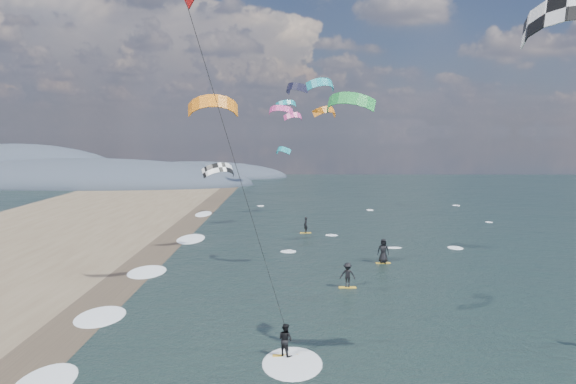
{
  "coord_description": "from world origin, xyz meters",
  "views": [
    {
      "loc": [
        -0.77,
        -18.44,
        9.86
      ],
      "look_at": [
        -1.0,
        12.0,
        7.0
      ],
      "focal_mm": 40.0,
      "sensor_mm": 36.0,
      "label": 1
    }
  ],
  "objects": [
    {
      "name": "coastal_hills",
      "position": [
        -44.84,
        107.86,
        0.0
      ],
      "size": [
        80.0,
        41.0,
        15.0
      ],
      "color": "#3D4756",
      "rests_on": "ground"
    },
    {
      "name": "shoreline_surf",
      "position": [
        -10.8,
        14.75,
        0.0
      ],
      "size": [
        2.4,
        79.4,
        0.11
      ],
      "color": "white",
      "rests_on": "ground"
    },
    {
      "name": "kitesurfer_near_b",
      "position": [
        -3.32,
        4.82,
        10.07
      ],
      "size": [
        6.58,
        9.04,
        16.07
      ],
      "color": "gold",
      "rests_on": "ground"
    },
    {
      "name": "far_kitesurfers",
      "position": [
        3.79,
        28.1,
        0.86
      ],
      "size": [
        6.66,
        22.76,
        1.86
      ],
      "color": "gold",
      "rests_on": "ground"
    },
    {
      "name": "bg_kite_field",
      "position": [
        -0.95,
        54.32,
        12.35
      ],
      "size": [
        12.94,
        72.4,
        9.08
      ],
      "color": "teal",
      "rests_on": "ground"
    },
    {
      "name": "wet_sand_strip",
      "position": [
        -12.0,
        10.0,
        0.0
      ],
      "size": [
        3.0,
        240.0,
        0.0
      ],
      "primitive_type": "cube",
      "color": "#382D23",
      "rests_on": "ground"
    }
  ]
}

